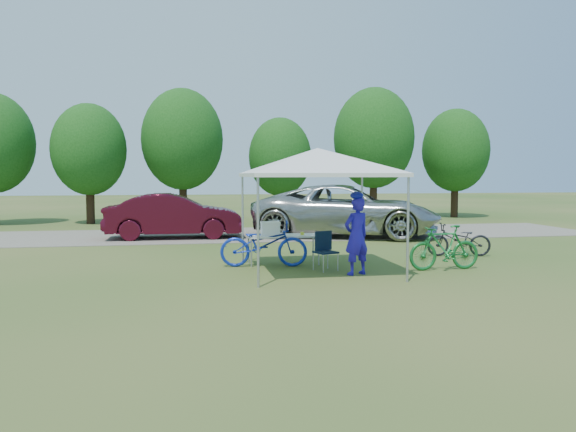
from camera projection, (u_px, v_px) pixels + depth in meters
The scene contains 14 objects.
ground at pixel (317, 272), 12.43m from camera, with size 100.00×100.00×0.00m, color #2D5119.
gravel_strip at pixel (267, 234), 20.28m from camera, with size 24.00×5.00×0.02m, color gray.
canopy at pixel (317, 152), 12.24m from camera, with size 4.53×4.53×3.00m.
treeline at pixel (242, 145), 25.91m from camera, with size 24.89×4.28×6.30m.
folding_table at pixel (283, 237), 13.46m from camera, with size 1.71×0.71×0.70m.
folding_chair at pixel (325, 247), 12.66m from camera, with size 0.57×0.60×0.87m.
cooler at pixel (270, 228), 13.39m from camera, with size 0.45×0.31×0.33m.
ice_cream_cup at pixel (302, 234), 13.48m from camera, with size 0.09×0.09×0.07m, color yellow.
cyclist at pixel (356, 236), 12.01m from camera, with size 0.61×0.40×1.67m, color #2116B8.
bike_blue at pixel (264, 244), 13.09m from camera, with size 0.71×2.03×1.07m, color #142EAF.
bike_green at pixel (444, 248), 12.63m from camera, with size 0.48×1.69×1.02m, color #186E2D.
bike_dark at pixel (459, 240), 14.76m from camera, with size 0.58×1.67×0.88m, color black.
minivan at pixel (346, 210), 19.50m from camera, with size 2.97×6.44×1.79m, color #B6B6B1.
sedan at pixel (174, 216), 18.89m from camera, with size 1.58×4.54×1.50m, color #440B19.
Camera 1 is at (-2.81, -12.00, 2.14)m, focal length 35.00 mm.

